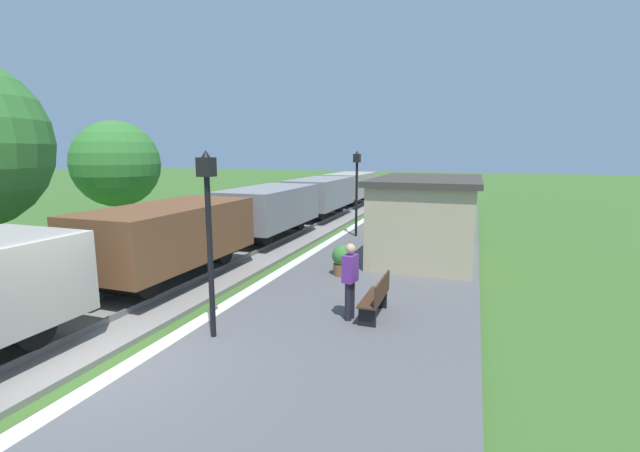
{
  "coord_description": "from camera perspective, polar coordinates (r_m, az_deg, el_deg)",
  "views": [
    {
      "loc": [
        5.9,
        -5.45,
        3.92
      ],
      "look_at": [
        1.42,
        7.2,
        1.61
      ],
      "focal_mm": 24.45,
      "sensor_mm": 36.0,
      "label": 1
    }
  ],
  "objects": [
    {
      "name": "ground_plane",
      "position": [
        8.94,
        -26.0,
        -17.31
      ],
      "size": [
        160.0,
        160.0,
        0.0
      ],
      "primitive_type": "plane",
      "color": "#3D6628"
    },
    {
      "name": "platform_slab",
      "position": [
        7.17,
        -6.27,
        -22.27
      ],
      "size": [
        6.0,
        60.0,
        0.25
      ],
      "primitive_type": "cube",
      "color": "#565659",
      "rests_on": "ground"
    },
    {
      "name": "platform_edge_stripe",
      "position": [
        8.57,
        -24.17,
        -16.49
      ],
      "size": [
        0.36,
        60.0,
        0.01
      ],
      "primitive_type": "cube",
      "color": "silver",
      "rests_on": "platform_slab"
    },
    {
      "name": "track_ballast",
      "position": [
        10.66,
        -35.39,
        -13.38
      ],
      "size": [
        3.8,
        60.0,
        0.12
      ],
      "primitive_type": "cube",
      "color": "gray",
      "rests_on": "ground"
    },
    {
      "name": "rail_near",
      "position": [
        10.06,
        -33.02,
        -13.68
      ],
      "size": [
        0.07,
        60.0,
        0.14
      ],
      "primitive_type": "cube",
      "color": "slate",
      "rests_on": "track_ballast"
    },
    {
      "name": "freight_train",
      "position": [
        18.98,
        -6.63,
        2.05
      ],
      "size": [
        2.5,
        32.6,
        2.12
      ],
      "color": "gray",
      "rests_on": "rail_near"
    },
    {
      "name": "station_hut",
      "position": [
        15.73,
        13.81,
        1.18
      ],
      "size": [
        3.5,
        5.8,
        2.78
      ],
      "color": "tan",
      "rests_on": "platform_slab"
    },
    {
      "name": "bench_near_hut",
      "position": [
        9.92,
        7.45,
        -9.15
      ],
      "size": [
        0.42,
        1.5,
        0.91
      ],
      "color": "#422819",
      "rests_on": "platform_slab"
    },
    {
      "name": "person_waiting",
      "position": [
        9.59,
        3.95,
        -6.86
      ],
      "size": [
        0.3,
        0.42,
        1.71
      ],
      "rotation": [
        0.0,
        0.0,
        2.97
      ],
      "color": "black",
      "rests_on": "platform_slab"
    },
    {
      "name": "potted_planter",
      "position": [
        13.08,
        2.98,
        -4.41
      ],
      "size": [
        0.64,
        0.64,
        0.92
      ],
      "color": "brown",
      "rests_on": "platform_slab"
    },
    {
      "name": "lamp_post_near",
      "position": [
        8.61,
        -14.42,
        1.96
      ],
      "size": [
        0.28,
        0.28,
        3.7
      ],
      "color": "black",
      "rests_on": "platform_slab"
    },
    {
      "name": "lamp_post_far",
      "position": [
        18.88,
        4.83,
        6.32
      ],
      "size": [
        0.28,
        0.28,
        3.7
      ],
      "color": "black",
      "rests_on": "platform_slab"
    },
    {
      "name": "tree_trackside_far",
      "position": [
        22.82,
        -25.13,
        7.35
      ],
      "size": [
        4.03,
        4.03,
        5.34
      ],
      "color": "#4C3823",
      "rests_on": "ground"
    }
  ]
}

